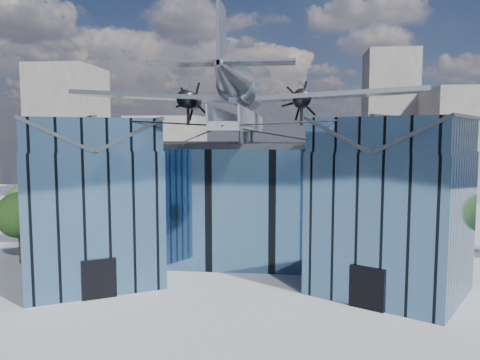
# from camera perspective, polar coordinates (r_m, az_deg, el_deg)

# --- Properties ---
(ground_plane) EXTENTS (120.00, 120.00, 0.00)m
(ground_plane) POSITION_cam_1_polar(r_m,az_deg,el_deg) (34.70, -0.37, -12.24)
(ground_plane) COLOR gray
(museum) EXTENTS (32.88, 24.50, 17.60)m
(museum) POSITION_cam_1_polar(r_m,az_deg,el_deg) (39.15, 0.61, -1.88)
(museum) COLOR teal
(museum) RESTS_ON ground
(bg_towers) EXTENTS (77.00, 24.50, 26.00)m
(bg_towers) POSITION_cam_1_polar(r_m,az_deg,el_deg) (83.34, 4.64, 5.15)
(bg_towers) COLOR slate
(bg_towers) RESTS_ON ground
(tree_plaza_w) EXTENTS (4.74, 4.74, 5.93)m
(tree_plaza_w) POSITION_cam_1_polar(r_m,az_deg,el_deg) (42.48, -25.26, -3.91)
(tree_plaza_w) COLOR #341F14
(tree_plaza_w) RESTS_ON ground
(tree_side_w) EXTENTS (4.71, 4.71, 5.72)m
(tree_side_w) POSITION_cam_1_polar(r_m,az_deg,el_deg) (50.33, -24.83, -2.65)
(tree_side_w) COLOR #341F14
(tree_side_w) RESTS_ON ground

